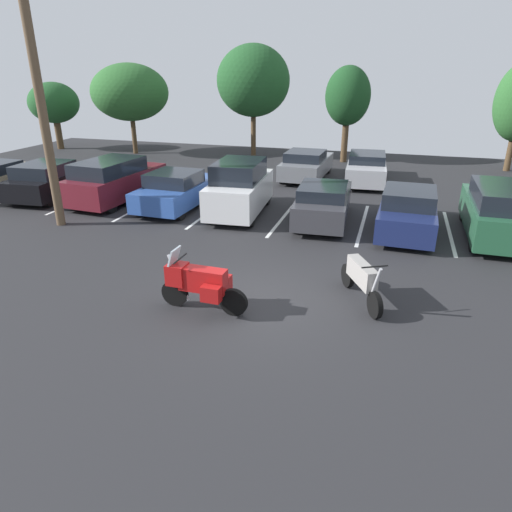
# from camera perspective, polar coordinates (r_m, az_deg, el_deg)

# --- Properties ---
(ground) EXTENTS (44.00, 44.00, 0.10)m
(ground) POSITION_cam_1_polar(r_m,az_deg,el_deg) (11.35, -0.00, -5.58)
(ground) COLOR #262628
(motorcycle_touring) EXTENTS (2.14, 0.89, 1.47)m
(motorcycle_touring) POSITION_cam_1_polar(r_m,az_deg,el_deg) (10.64, -7.00, -3.34)
(motorcycle_touring) COLOR black
(motorcycle_touring) RESTS_ON ground
(motorcycle_second) EXTENTS (1.16, 2.02, 1.25)m
(motorcycle_second) POSITION_cam_1_polar(r_m,az_deg,el_deg) (11.26, 12.95, -2.78)
(motorcycle_second) COLOR black
(motorcycle_second) RESTS_ON ground
(parking_stripes) EXTENTS (26.52, 4.85, 0.01)m
(parking_stripes) POSITION_cam_1_polar(r_m,az_deg,el_deg) (17.90, -1.14, 5.29)
(parking_stripes) COLOR silver
(parking_stripes) RESTS_ON ground
(car_black) EXTENTS (2.25, 4.36, 1.53)m
(car_black) POSITION_cam_1_polar(r_m,az_deg,el_deg) (21.94, -24.13, 8.58)
(car_black) COLOR black
(car_black) RESTS_ON ground
(car_maroon) EXTENTS (2.27, 4.86, 1.78)m
(car_maroon) POSITION_cam_1_polar(r_m,az_deg,el_deg) (20.27, -17.05, 8.95)
(car_maroon) COLOR maroon
(car_maroon) RESTS_ON ground
(car_blue) EXTENTS (2.08, 4.36, 1.48)m
(car_blue) POSITION_cam_1_polar(r_m,az_deg,el_deg) (18.77, -9.74, 8.04)
(car_blue) COLOR #2D519E
(car_blue) RESTS_ON ground
(car_white) EXTENTS (2.05, 4.34, 2.04)m
(car_white) POSITION_cam_1_polar(r_m,az_deg,el_deg) (17.63, -2.02, 8.34)
(car_white) COLOR white
(car_white) RESTS_ON ground
(car_charcoal) EXTENTS (2.00, 4.46, 1.45)m
(car_charcoal) POSITION_cam_1_polar(r_m,az_deg,el_deg) (16.88, 8.33, 6.56)
(car_charcoal) COLOR #38383D
(car_charcoal) RESTS_ON ground
(car_navy) EXTENTS (1.95, 4.56, 1.52)m
(car_navy) POSITION_cam_1_polar(r_m,az_deg,el_deg) (16.52, 18.26, 5.30)
(car_navy) COLOR navy
(car_navy) RESTS_ON ground
(car_green) EXTENTS (1.84, 4.79, 1.82)m
(car_green) POSITION_cam_1_polar(r_m,az_deg,el_deg) (16.96, 27.73, 4.89)
(car_green) COLOR #235638
(car_green) RESTS_ON ground
(car_far_grey) EXTENTS (2.03, 4.54, 1.43)m
(car_far_grey) POSITION_cam_1_polar(r_m,az_deg,el_deg) (23.68, 6.27, 11.17)
(car_far_grey) COLOR slate
(car_far_grey) RESTS_ON ground
(car_far_silver) EXTENTS (2.05, 4.92, 1.44)m
(car_far_silver) POSITION_cam_1_polar(r_m,az_deg,el_deg) (23.45, 13.50, 10.59)
(car_far_silver) COLOR #B7B7BC
(car_far_silver) RESTS_ON ground
(utility_pole) EXTENTS (1.40, 1.32, 8.96)m
(utility_pole) POSITION_cam_1_polar(r_m,az_deg,el_deg) (17.28, -25.32, 18.17)
(utility_pole) COLOR brown
(utility_pole) RESTS_ON ground
(tree_far_right) EXTENTS (4.77, 4.77, 5.50)m
(tree_far_right) POSITION_cam_1_polar(r_m,az_deg,el_deg) (31.47, -15.34, 18.95)
(tree_far_right) COLOR #4C3823
(tree_far_right) RESTS_ON ground
(tree_left) EXTENTS (3.26, 3.26, 4.34)m
(tree_left) POSITION_cam_1_polar(r_m,az_deg,el_deg) (35.03, -23.74, 16.94)
(tree_left) COLOR #4C3823
(tree_left) RESTS_ON ground
(tree_far_left) EXTENTS (2.55, 2.55, 5.35)m
(tree_far_left) POSITION_cam_1_polar(r_m,az_deg,el_deg) (28.08, 11.30, 18.79)
(tree_far_left) COLOR #4C3823
(tree_far_left) RESTS_ON ground
(tree_center_right) EXTENTS (4.39, 4.39, 6.56)m
(tree_center_right) POSITION_cam_1_polar(r_m,az_deg,el_deg) (29.61, -0.34, 20.84)
(tree_center_right) COLOR #4C3823
(tree_center_right) RESTS_ON ground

